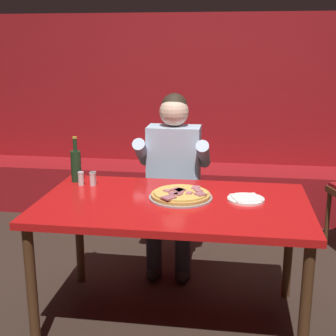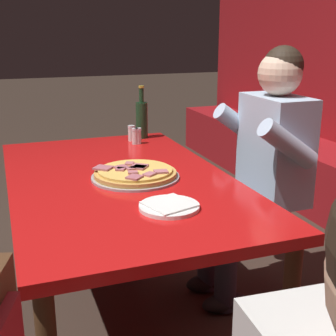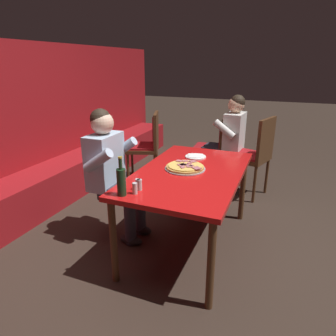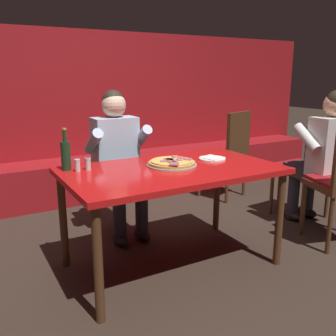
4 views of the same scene
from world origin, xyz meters
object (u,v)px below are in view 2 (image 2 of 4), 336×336
object	(u,v)px
main_dining_table	(120,194)
beer_bottle	(142,118)
shaker_oregano	(135,137)
plate_white_paper	(169,206)
diner_seated_blue_shirt	(259,165)
shaker_parmesan	(138,137)
shaker_red_pepper_flakes	(131,134)
pizza	(135,174)

from	to	relation	value
main_dining_table	beer_bottle	distance (m)	0.76
beer_bottle	shaker_oregano	distance (m)	0.17
plate_white_paper	diner_seated_blue_shirt	xyz separation A→B (m)	(-0.51, 0.66, -0.06)
shaker_oregano	shaker_parmesan	xyz separation A→B (m)	(0.00, 0.01, 0.00)
shaker_red_pepper_flakes	main_dining_table	bearing A→B (deg)	-20.24
pizza	beer_bottle	size ratio (longest dim) A/B	1.25
plate_white_paper	diner_seated_blue_shirt	bearing A→B (deg)	127.73
shaker_red_pepper_flakes	diner_seated_blue_shirt	xyz separation A→B (m)	(0.51, 0.51, -0.09)
main_dining_table	beer_bottle	size ratio (longest dim) A/B	5.20
plate_white_paper	shaker_oregano	xyz separation A→B (m)	(-0.94, 0.15, 0.03)
main_dining_table	shaker_red_pepper_flakes	xyz separation A→B (m)	(-0.61, 0.23, 0.11)
diner_seated_blue_shirt	plate_white_paper	bearing A→B (deg)	-52.27
plate_white_paper	shaker_oregano	bearing A→B (deg)	170.79
pizza	shaker_red_pepper_flakes	world-z (taller)	shaker_red_pepper_flakes
main_dining_table	shaker_oregano	world-z (taller)	shaker_oregano
pizza	beer_bottle	distance (m)	0.75
plate_white_paper	main_dining_table	bearing A→B (deg)	-169.74
main_dining_table	shaker_parmesan	xyz separation A→B (m)	(-0.54, 0.24, 0.11)
main_dining_table	shaker_oregano	size ratio (longest dim) A/B	17.64
main_dining_table	plate_white_paper	size ratio (longest dim) A/B	7.22
shaker_oregano	shaker_red_pepper_flakes	world-z (taller)	same
shaker_parmesan	main_dining_table	bearing A→B (deg)	-24.10
main_dining_table	pizza	world-z (taller)	pizza
beer_bottle	shaker_oregano	world-z (taller)	beer_bottle
pizza	diner_seated_blue_shirt	bearing A→B (deg)	101.78
pizza	shaker_parmesan	world-z (taller)	shaker_parmesan
plate_white_paper	shaker_parmesan	distance (m)	0.96
pizza	plate_white_paper	distance (m)	0.37
plate_white_paper	shaker_red_pepper_flakes	xyz separation A→B (m)	(-1.02, 0.15, 0.03)
beer_bottle	diner_seated_blue_shirt	distance (m)	0.73
shaker_oregano	plate_white_paper	bearing A→B (deg)	-9.21
plate_white_paper	shaker_parmesan	bearing A→B (deg)	169.94
main_dining_table	shaker_parmesan	size ratio (longest dim) A/B	17.64
beer_bottle	diner_seated_blue_shirt	bearing A→B (deg)	37.23
pizza	shaker_oregano	bearing A→B (deg)	163.75
pizza	shaker_oregano	xyz separation A→B (m)	(-0.57, 0.17, 0.02)
shaker_parmesan	diner_seated_blue_shirt	distance (m)	0.66
plate_white_paper	shaker_parmesan	xyz separation A→B (m)	(-0.94, 0.17, 0.03)
plate_white_paper	shaker_oregano	distance (m)	0.95
shaker_parmesan	diner_seated_blue_shirt	world-z (taller)	diner_seated_blue_shirt
beer_bottle	plate_white_paper	bearing A→B (deg)	-12.09
main_dining_table	pizza	xyz separation A→B (m)	(0.04, 0.06, 0.09)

